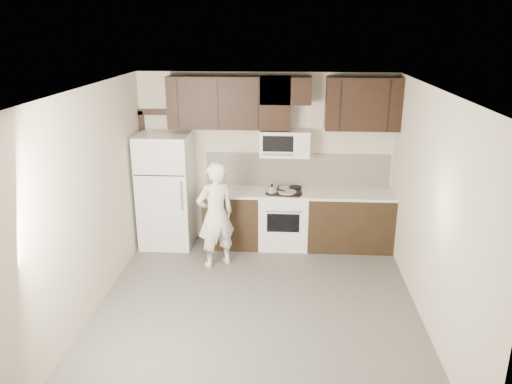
# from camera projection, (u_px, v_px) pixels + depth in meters

# --- Properties ---
(floor) EXTENTS (4.50, 4.50, 0.00)m
(floor) POSITION_uv_depth(u_px,v_px,m) (257.00, 308.00, 6.23)
(floor) COLOR #565450
(floor) RESTS_ON ground
(back_wall) EXTENTS (4.00, 0.00, 4.00)m
(back_wall) POSITION_uv_depth(u_px,v_px,m) (266.00, 159.00, 7.94)
(back_wall) COLOR beige
(back_wall) RESTS_ON ground
(ceiling) EXTENTS (4.50, 4.50, 0.00)m
(ceiling) POSITION_uv_depth(u_px,v_px,m) (257.00, 90.00, 5.38)
(ceiling) COLOR white
(ceiling) RESTS_ON back_wall
(counter_run) EXTENTS (2.95, 0.64, 0.91)m
(counter_run) POSITION_uv_depth(u_px,v_px,m) (302.00, 219.00, 7.89)
(counter_run) COLOR black
(counter_run) RESTS_ON floor
(stove) EXTENTS (0.76, 0.66, 0.94)m
(stove) POSITION_uv_depth(u_px,v_px,m) (283.00, 218.00, 7.91)
(stove) COLOR silver
(stove) RESTS_ON floor
(backsplash) EXTENTS (2.90, 0.02, 0.54)m
(backsplash) POSITION_uv_depth(u_px,v_px,m) (297.00, 170.00, 7.95)
(backsplash) COLOR silver
(backsplash) RESTS_ON counter_run
(upper_cabinets) EXTENTS (3.48, 0.35, 0.78)m
(upper_cabinets) POSITION_uv_depth(u_px,v_px,m) (279.00, 101.00, 7.46)
(upper_cabinets) COLOR black
(upper_cabinets) RESTS_ON back_wall
(microwave) EXTENTS (0.76, 0.42, 0.40)m
(microwave) POSITION_uv_depth(u_px,v_px,m) (285.00, 143.00, 7.64)
(microwave) COLOR silver
(microwave) RESTS_ON upper_cabinets
(refrigerator) EXTENTS (0.80, 0.76, 1.80)m
(refrigerator) POSITION_uv_depth(u_px,v_px,m) (166.00, 190.00, 7.83)
(refrigerator) COLOR silver
(refrigerator) RESTS_ON floor
(door_trim) EXTENTS (0.50, 0.08, 2.12)m
(door_trim) POSITION_uv_depth(u_px,v_px,m) (147.00, 163.00, 8.05)
(door_trim) COLOR black
(door_trim) RESTS_ON floor
(saucepan) EXTENTS (0.28, 0.18, 0.16)m
(saucepan) POSITION_uv_depth(u_px,v_px,m) (272.00, 190.00, 7.61)
(saucepan) COLOR silver
(saucepan) RESTS_ON stove
(baking_tray) EXTENTS (0.44, 0.35, 0.02)m
(baking_tray) POSITION_uv_depth(u_px,v_px,m) (287.00, 193.00, 7.64)
(baking_tray) COLOR black
(baking_tray) RESTS_ON counter_run
(pizza) EXTENTS (0.31, 0.31, 0.02)m
(pizza) POSITION_uv_depth(u_px,v_px,m) (287.00, 192.00, 7.63)
(pizza) COLOR beige
(pizza) RESTS_ON baking_tray
(person) EXTENTS (0.69, 0.63, 1.57)m
(person) POSITION_uv_depth(u_px,v_px,m) (216.00, 215.00, 7.13)
(person) COLOR white
(person) RESTS_ON floor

